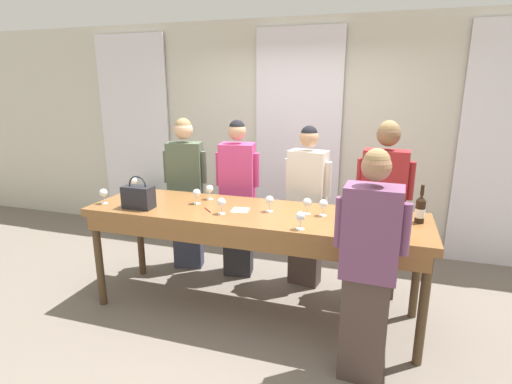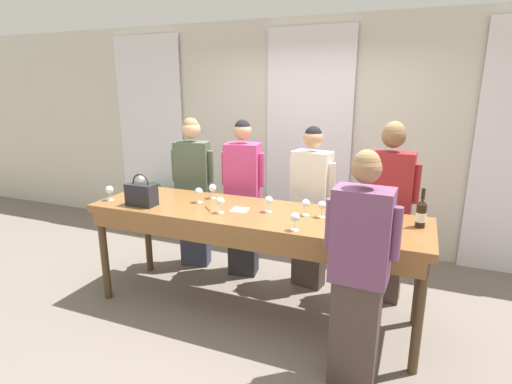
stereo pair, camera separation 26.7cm
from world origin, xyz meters
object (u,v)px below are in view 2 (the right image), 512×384
(wine_glass_front_left, at_px, (322,206))
(wine_glass_front_mid, at_px, (295,218))
(wine_glass_back_mid, at_px, (306,204))
(wine_bottle, at_px, (421,213))
(wine_glass_center_right, at_px, (220,202))
(guest_pink_top, at_px, (243,198))
(guest_olive_jacket, at_px, (193,190))
(handbag, at_px, (141,194))
(guest_cream_sweater, at_px, (311,206))
(wine_glass_back_right, at_px, (199,192))
(potted_plant, at_px, (154,205))
(tasting_bar, at_px, (252,221))
(wine_glass_back_left, at_px, (109,190))
(host_pouring, at_px, (359,272))
(wine_glass_front_right, at_px, (141,179))
(wine_glass_center_left, at_px, (212,188))
(guest_striped_shirt, at_px, (387,210))
(wine_glass_center_mid, at_px, (269,201))

(wine_glass_front_left, distance_m, wine_glass_front_mid, 0.40)
(wine_glass_back_mid, bearing_deg, wine_bottle, 3.70)
(wine_glass_center_right, height_order, guest_pink_top, guest_pink_top)
(wine_glass_back_mid, xyz_separation_m, guest_olive_jacket, (-1.46, 0.62, -0.17))
(handbag, height_order, guest_cream_sweater, guest_cream_sweater)
(handbag, bearing_deg, wine_glass_back_right, 32.61)
(wine_glass_front_left, distance_m, potted_plant, 3.15)
(wine_bottle, relative_size, guest_cream_sweater, 0.19)
(tasting_bar, xyz_separation_m, wine_glass_back_mid, (0.46, 0.08, 0.18))
(wine_bottle, bearing_deg, potted_plant, 159.04)
(wine_glass_back_mid, bearing_deg, handbag, -169.19)
(wine_glass_center_right, distance_m, guest_pink_top, 0.87)
(guest_olive_jacket, bearing_deg, wine_glass_back_left, -113.52)
(guest_olive_jacket, bearing_deg, wine_glass_center_right, -47.19)
(wine_glass_front_mid, distance_m, potted_plant, 3.24)
(guest_olive_jacket, bearing_deg, guest_cream_sweater, 0.00)
(wine_glass_back_mid, distance_m, wine_glass_back_right, 1.02)
(wine_glass_back_left, height_order, guest_cream_sweater, guest_cream_sweater)
(guest_olive_jacket, height_order, guest_pink_top, guest_olive_jacket)
(wine_glass_back_mid, xyz_separation_m, wine_glass_back_right, (-1.02, -0.00, 0.00))
(host_pouring, bearing_deg, tasting_bar, 150.37)
(wine_bottle, bearing_deg, handbag, -171.86)
(wine_glass_front_right, height_order, potted_plant, wine_glass_front_right)
(tasting_bar, relative_size, wine_glass_center_left, 21.03)
(handbag, height_order, guest_pink_top, guest_pink_top)
(wine_glass_front_left, bearing_deg, guest_olive_jacket, 158.86)
(wine_glass_center_right, relative_size, guest_striped_shirt, 0.08)
(wine_glass_front_left, bearing_deg, potted_plant, 153.02)
(wine_glass_center_mid, relative_size, wine_glass_back_left, 1.00)
(wine_bottle, distance_m, guest_striped_shirt, 0.65)
(wine_glass_back_right, bearing_deg, guest_pink_top, 74.51)
(wine_glass_front_left, relative_size, wine_glass_center_right, 1.00)
(wine_glass_front_left, bearing_deg, wine_glass_center_mid, -176.64)
(guest_pink_top, relative_size, host_pouring, 1.02)
(wine_glass_center_mid, height_order, wine_glass_back_left, same)
(tasting_bar, height_order, wine_glass_center_mid, wine_glass_center_mid)
(host_pouring, bearing_deg, potted_plant, 147.02)
(handbag, height_order, wine_glass_back_right, handbag)
(tasting_bar, relative_size, wine_glass_front_left, 21.03)
(wine_glass_center_right, bearing_deg, wine_glass_center_left, 126.31)
(guest_cream_sweater, height_order, guest_striped_shirt, guest_striped_shirt)
(wine_glass_back_left, height_order, potted_plant, wine_glass_back_left)
(wine_glass_back_mid, bearing_deg, wine_glass_front_left, 0.40)
(wine_glass_back_mid, xyz_separation_m, potted_plant, (-2.60, 1.39, -0.70))
(wine_glass_front_left, xyz_separation_m, wine_glass_center_left, (-1.10, 0.17, 0.00))
(wine_bottle, distance_m, wine_glass_back_right, 1.91)
(handbag, xyz_separation_m, guest_pink_top, (0.60, 0.89, -0.21))
(wine_glass_front_left, distance_m, host_pouring, 0.79)
(tasting_bar, relative_size, host_pouring, 1.79)
(guest_pink_top, relative_size, guest_cream_sweater, 1.02)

